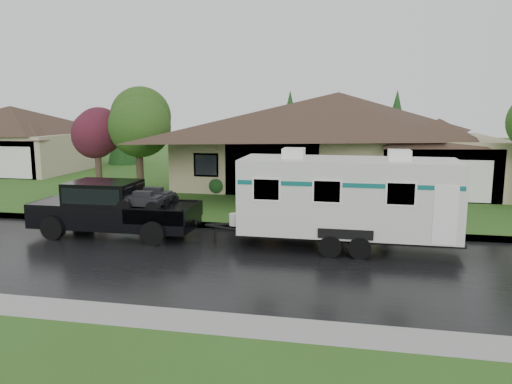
% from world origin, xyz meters
% --- Properties ---
extents(ground, '(140.00, 140.00, 0.00)m').
position_xyz_m(ground, '(0.00, 0.00, 0.00)').
color(ground, '#31581B').
rests_on(ground, ground).
extents(road, '(140.00, 8.00, 0.01)m').
position_xyz_m(road, '(0.00, -2.00, 0.01)').
color(road, black).
rests_on(road, ground).
extents(curb, '(140.00, 0.50, 0.15)m').
position_xyz_m(curb, '(0.00, 2.25, 0.07)').
color(curb, gray).
rests_on(curb, ground).
extents(lawn, '(140.00, 26.00, 0.15)m').
position_xyz_m(lawn, '(0.00, 15.00, 0.07)').
color(lawn, '#31581B').
rests_on(lawn, ground).
extents(house_main, '(19.44, 10.80, 6.90)m').
position_xyz_m(house_main, '(2.29, 13.84, 3.59)').
color(house_main, '#988C67').
rests_on(house_main, lawn).
extents(house_far, '(10.80, 8.64, 5.80)m').
position_xyz_m(house_far, '(-21.78, 15.85, 2.97)').
color(house_far, tan).
rests_on(house_far, lawn).
extents(tree_left_green, '(3.37, 3.37, 5.57)m').
position_xyz_m(tree_left_green, '(-8.30, 8.12, 4.01)').
color(tree_left_green, '#382B1E').
rests_on(tree_left_green, lawn).
extents(tree_red, '(2.82, 2.82, 4.66)m').
position_xyz_m(tree_red, '(-10.76, 8.16, 3.38)').
color(tree_red, '#382B1E').
rests_on(tree_red, lawn).
extents(shrub_row, '(13.60, 1.00, 1.00)m').
position_xyz_m(shrub_row, '(2.00, 9.30, 0.65)').
color(shrub_row, '#143814').
rests_on(shrub_row, lawn).
extents(pickup_truck, '(6.24, 2.37, 2.08)m').
position_xyz_m(pickup_truck, '(-5.90, 0.25, 1.12)').
color(pickup_truck, black).
rests_on(pickup_truck, ground).
extents(travel_trailer, '(7.70, 2.71, 3.45)m').
position_xyz_m(travel_trailer, '(2.91, 0.25, 1.83)').
color(travel_trailer, silver).
rests_on(travel_trailer, ground).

